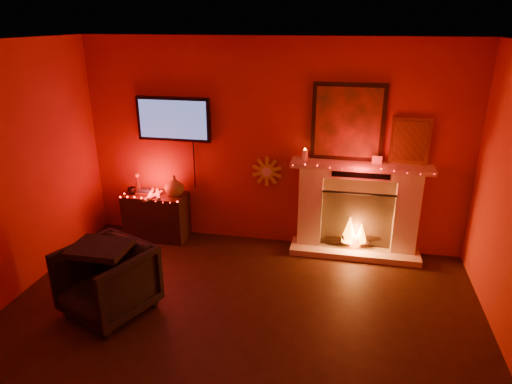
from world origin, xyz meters
TOP-DOWN VIEW (x-y plane):
  - room at (0.00, 0.00)m, footprint 5.00×5.00m
  - fireplace at (1.14, 2.39)m, footprint 1.72×0.40m
  - tv at (-1.30, 2.45)m, footprint 1.00×0.07m
  - sunburst_clock at (-0.05, 2.48)m, footprint 0.40×0.03m
  - console_table at (-1.55, 2.26)m, footprint 0.85×0.52m
  - armchair at (-1.35, 0.51)m, footprint 1.05×1.06m

SIDE VIEW (x-z plane):
  - console_table at x=-1.55m, z-range -0.09..0.83m
  - armchair at x=-1.35m, z-range 0.00..0.74m
  - fireplace at x=1.14m, z-range -0.37..1.81m
  - sunburst_clock at x=-0.05m, z-range 0.80..1.20m
  - room at x=0.00m, z-range -1.15..3.85m
  - tv at x=-1.30m, z-range 1.03..2.27m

